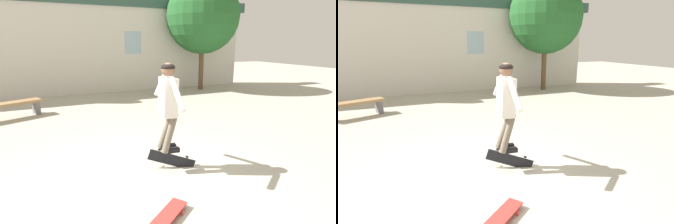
{
  "view_description": "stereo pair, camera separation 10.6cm",
  "coord_description": "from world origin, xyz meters",
  "views": [
    {
      "loc": [
        -1.2,
        -3.43,
        2.04
      ],
      "look_at": [
        0.4,
        0.23,
        0.98
      ],
      "focal_mm": 28.0,
      "sensor_mm": 36.0,
      "label": 1
    },
    {
      "loc": [
        -1.11,
        -3.47,
        2.04
      ],
      "look_at": [
        0.4,
        0.23,
        0.98
      ],
      "focal_mm": 28.0,
      "sensor_mm": 36.0,
      "label": 2
    }
  ],
  "objects": [
    {
      "name": "skateboard_flipping",
      "position": [
        0.47,
        0.25,
        0.14
      ],
      "size": [
        0.77,
        0.33,
        0.42
      ],
      "rotation": [
        0.0,
        0.0,
        -0.35
      ],
      "color": "black"
    },
    {
      "name": "ground_plane",
      "position": [
        0.0,
        0.0,
        0.0
      ],
      "size": [
        40.0,
        40.0,
        0.0
      ],
      "primitive_type": "plane",
      "color": "#B2AD9E"
    },
    {
      "name": "skateboard_resting",
      "position": [
        -0.2,
        -1.03,
        0.07
      ],
      "size": [
        0.8,
        0.68,
        0.08
      ],
      "rotation": [
        0.0,
        0.0,
        3.8
      ],
      "color": "red",
      "rests_on": "ground_plane"
    },
    {
      "name": "tree_right",
      "position": [
        4.82,
        6.69,
        3.1
      ],
      "size": [
        3.09,
        3.09,
        4.65
      ],
      "color": "brown",
      "rests_on": "ground_plane"
    },
    {
      "name": "building_backdrop",
      "position": [
        -0.03,
        7.73,
        2.02
      ],
      "size": [
        15.26,
        0.52,
        5.04
      ],
      "color": "beige",
      "rests_on": "ground_plane"
    },
    {
      "name": "park_bench",
      "position": [
        -2.36,
        4.73,
        0.33
      ],
      "size": [
        1.57,
        0.95,
        0.46
      ],
      "rotation": [
        0.0,
        0.0,
        0.39
      ],
      "color": "#99754C",
      "rests_on": "ground_plane"
    },
    {
      "name": "skater",
      "position": [
        0.4,
        0.23,
        1.17
      ],
      "size": [
        0.33,
        1.31,
        1.42
      ],
      "rotation": [
        0.0,
        0.0,
        -0.08
      ],
      "color": "silver"
    }
  ]
}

